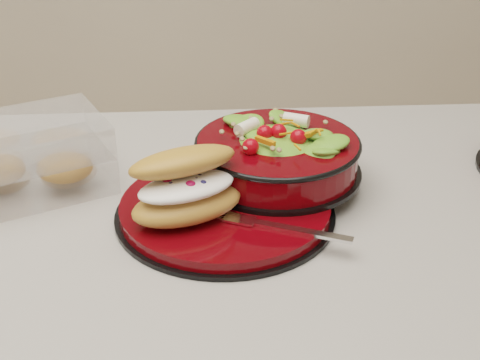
{
  "coord_description": "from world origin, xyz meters",
  "views": [
    {
      "loc": [
        -0.05,
        -0.7,
        1.34
      ],
      "look_at": [
        -0.0,
        0.04,
        0.94
      ],
      "focal_mm": 50.0,
      "sensor_mm": 36.0,
      "label": 1
    }
  ],
  "objects": [
    {
      "name": "dinner_plate",
      "position": [
        -0.02,
        0.02,
        0.91
      ],
      "size": [
        0.28,
        0.28,
        0.02
      ],
      "rotation": [
        0.0,
        0.0,
        -0.13
      ],
      "color": "black",
      "rests_on": "island_counter"
    },
    {
      "name": "pastry_box",
      "position": [
        -0.28,
        0.11,
        0.95
      ],
      "size": [
        0.24,
        0.21,
        0.09
      ],
      "rotation": [
        0.0,
        0.0,
        0.44
      ],
      "color": "white",
      "rests_on": "island_counter"
    },
    {
      "name": "salad_bowl",
      "position": [
        0.05,
        0.09,
        0.96
      ],
      "size": [
        0.23,
        0.23,
        0.09
      ],
      "rotation": [
        0.0,
        0.0,
        -0.02
      ],
      "color": "black",
      "rests_on": "dinner_plate"
    },
    {
      "name": "fork",
      "position": [
        0.04,
        -0.05,
        0.92
      ],
      "size": [
        0.15,
        0.08,
        0.0
      ],
      "rotation": [
        0.0,
        0.0,
        1.17
      ],
      "color": "silver",
      "rests_on": "dinner_plate"
    },
    {
      "name": "croissant",
      "position": [
        -0.07,
        -0.01,
        0.96
      ],
      "size": [
        0.16,
        0.14,
        0.08
      ],
      "rotation": [
        0.0,
        0.0,
        0.4
      ],
      "color": "#C37C3B",
      "rests_on": "dinner_plate"
    }
  ]
}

